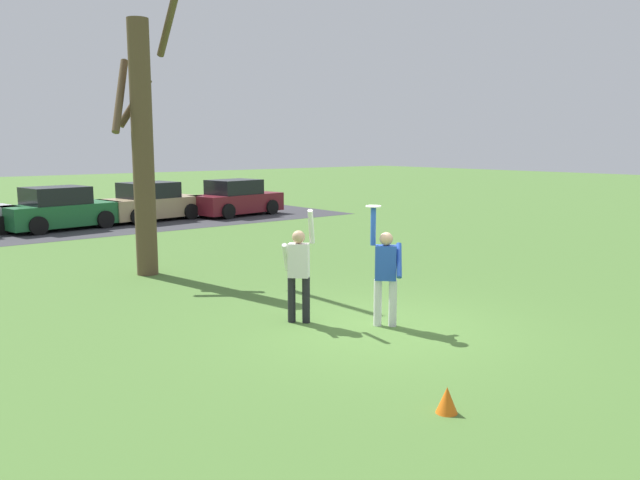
{
  "coord_description": "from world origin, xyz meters",
  "views": [
    {
      "loc": [
        -7.48,
        -7.5,
        3.13
      ],
      "look_at": [
        -0.33,
        1.19,
        1.43
      ],
      "focal_mm": 35.5,
      "sensor_mm": 36.0,
      "label": 1
    }
  ],
  "objects_px": {
    "frisbee_disc": "(373,206)",
    "field_cone_orange": "(447,400)",
    "person_defender": "(299,268)",
    "parked_car_tan": "(152,203)",
    "parked_car_green": "(60,210)",
    "bare_tree_tall": "(143,141)",
    "person_catcher": "(386,271)",
    "parked_car_maroon": "(236,199)"
  },
  "relations": [
    {
      "from": "person_catcher",
      "to": "bare_tree_tall",
      "type": "relative_size",
      "value": 0.3
    },
    {
      "from": "frisbee_disc",
      "to": "field_cone_orange",
      "type": "bearing_deg",
      "value": -120.35
    },
    {
      "from": "person_catcher",
      "to": "parked_car_tan",
      "type": "distance_m",
      "value": 17.52
    },
    {
      "from": "person_defender",
      "to": "parked_car_maroon",
      "type": "height_order",
      "value": "person_defender"
    },
    {
      "from": "parked_car_tan",
      "to": "field_cone_orange",
      "type": "distance_m",
      "value": 20.94
    },
    {
      "from": "bare_tree_tall",
      "to": "field_cone_orange",
      "type": "relative_size",
      "value": 21.68
    },
    {
      "from": "parked_car_maroon",
      "to": "field_cone_orange",
      "type": "distance_m",
      "value": 21.68
    },
    {
      "from": "parked_car_green",
      "to": "frisbee_disc",
      "type": "bearing_deg",
      "value": -97.86
    },
    {
      "from": "field_cone_orange",
      "to": "parked_car_green",
      "type": "bearing_deg",
      "value": 85.01
    },
    {
      "from": "person_defender",
      "to": "parked_car_green",
      "type": "bearing_deg",
      "value": 135.18
    },
    {
      "from": "parked_car_tan",
      "to": "bare_tree_tall",
      "type": "relative_size",
      "value": 0.62
    },
    {
      "from": "person_defender",
      "to": "field_cone_orange",
      "type": "xyz_separation_m",
      "value": [
        -1.0,
        -4.16,
        -0.82
      ]
    },
    {
      "from": "person_defender",
      "to": "bare_tree_tall",
      "type": "xyz_separation_m",
      "value": [
        -0.26,
        5.71,
        2.22
      ]
    },
    {
      "from": "parked_car_green",
      "to": "bare_tree_tall",
      "type": "relative_size",
      "value": 0.62
    },
    {
      "from": "person_defender",
      "to": "parked_car_tan",
      "type": "bearing_deg",
      "value": 121.89
    },
    {
      "from": "person_catcher",
      "to": "parked_car_maroon",
      "type": "relative_size",
      "value": 0.48
    },
    {
      "from": "parked_car_maroon",
      "to": "field_cone_orange",
      "type": "bearing_deg",
      "value": -123.83
    },
    {
      "from": "parked_car_green",
      "to": "field_cone_orange",
      "type": "relative_size",
      "value": 13.5
    },
    {
      "from": "parked_car_maroon",
      "to": "parked_car_green",
      "type": "bearing_deg",
      "value": 170.72
    },
    {
      "from": "person_defender",
      "to": "bare_tree_tall",
      "type": "bearing_deg",
      "value": 140.48
    },
    {
      "from": "person_catcher",
      "to": "bare_tree_tall",
      "type": "xyz_separation_m",
      "value": [
        -1.29,
        6.84,
        2.22
      ]
    },
    {
      "from": "parked_car_green",
      "to": "parked_car_tan",
      "type": "bearing_deg",
      "value": -1.08
    },
    {
      "from": "bare_tree_tall",
      "to": "person_catcher",
      "type": "bearing_deg",
      "value": -79.35
    },
    {
      "from": "parked_car_green",
      "to": "field_cone_orange",
      "type": "xyz_separation_m",
      "value": [
        -1.72,
        -19.68,
        -0.57
      ]
    },
    {
      "from": "bare_tree_tall",
      "to": "field_cone_orange",
      "type": "xyz_separation_m",
      "value": [
        -0.73,
        -9.86,
        -3.04
      ]
    },
    {
      "from": "bare_tree_tall",
      "to": "field_cone_orange",
      "type": "bearing_deg",
      "value": -94.26
    },
    {
      "from": "frisbee_disc",
      "to": "field_cone_orange",
      "type": "xyz_separation_m",
      "value": [
        -1.87,
        -3.19,
        -1.93
      ]
    },
    {
      "from": "person_defender",
      "to": "bare_tree_tall",
      "type": "relative_size",
      "value": 0.29
    },
    {
      "from": "person_defender",
      "to": "parked_car_tan",
      "type": "relative_size",
      "value": 0.47
    },
    {
      "from": "parked_car_maroon",
      "to": "field_cone_orange",
      "type": "xyz_separation_m",
      "value": [
        -9.31,
        -19.57,
        -0.57
      ]
    },
    {
      "from": "person_defender",
      "to": "parked_car_tan",
      "type": "height_order",
      "value": "person_defender"
    },
    {
      "from": "person_catcher",
      "to": "bare_tree_tall",
      "type": "distance_m",
      "value": 7.3
    },
    {
      "from": "frisbee_disc",
      "to": "parked_car_maroon",
      "type": "distance_m",
      "value": 18.04
    },
    {
      "from": "person_catcher",
      "to": "person_defender",
      "type": "height_order",
      "value": "person_catcher"
    },
    {
      "from": "parked_car_tan",
      "to": "bare_tree_tall",
      "type": "height_order",
      "value": "bare_tree_tall"
    },
    {
      "from": "parked_car_tan",
      "to": "field_cone_orange",
      "type": "relative_size",
      "value": 13.5
    },
    {
      "from": "frisbee_disc",
      "to": "parked_car_maroon",
      "type": "bearing_deg",
      "value": 65.55
    },
    {
      "from": "frisbee_disc",
      "to": "parked_car_tan",
      "type": "distance_m",
      "value": 17.44
    },
    {
      "from": "person_defender",
      "to": "frisbee_disc",
      "type": "distance_m",
      "value": 1.71
    },
    {
      "from": "frisbee_disc",
      "to": "field_cone_orange",
      "type": "relative_size",
      "value": 0.82
    },
    {
      "from": "parked_car_tan",
      "to": "person_catcher",
      "type": "bearing_deg",
      "value": -110.1
    },
    {
      "from": "person_catcher",
      "to": "field_cone_orange",
      "type": "relative_size",
      "value": 6.5
    }
  ]
}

